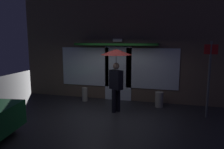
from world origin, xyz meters
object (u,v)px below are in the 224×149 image
at_px(sidewalk_bollard, 85,94).
at_px(sidewalk_bollard_2, 159,100).
at_px(street_sign_post, 209,75).
at_px(person_with_umbrella, 116,64).

xyz_separation_m(sidewalk_bollard, sidewalk_bollard_2, (2.96, -0.02, 0.01)).
height_order(sidewalk_bollard, sidewalk_bollard_2, sidewalk_bollard_2).
bearing_deg(sidewalk_bollard, street_sign_post, -8.98).
xyz_separation_m(person_with_umbrella, sidewalk_bollard, (-1.56, 0.97, -1.38)).
bearing_deg(sidewalk_bollard_2, sidewalk_bollard, 179.66).
bearing_deg(person_with_umbrella, sidewalk_bollard, 0.79).
bearing_deg(person_with_umbrella, street_sign_post, -142.31).
distance_m(person_with_umbrella, sidewalk_bollard, 2.30).
xyz_separation_m(person_with_umbrella, street_sign_post, (2.94, 0.26, -0.28)).
relative_size(sidewalk_bollard, sidewalk_bollard_2, 0.97).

